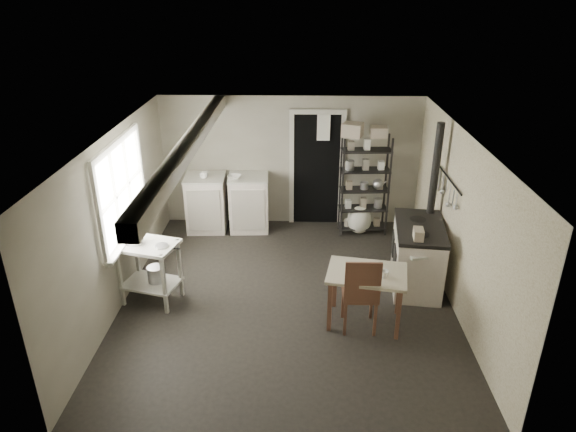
{
  "coord_description": "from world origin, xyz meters",
  "views": [
    {
      "loc": [
        0.15,
        -6.08,
        3.99
      ],
      "look_at": [
        0.0,
        0.3,
        1.1
      ],
      "focal_mm": 32.0,
      "sensor_mm": 36.0,
      "label": 1
    }
  ],
  "objects_px": {
    "shelf_rack": "(365,181)",
    "chair": "(360,294)",
    "base_cabinets": "(228,204)",
    "stove": "(417,257)",
    "work_table": "(365,297)",
    "flour_sack": "(359,220)",
    "stockpot": "(134,238)",
    "prep_table": "(151,275)"
  },
  "relations": [
    {
      "from": "flour_sack",
      "to": "base_cabinets",
      "type": "bearing_deg",
      "value": 176.56
    },
    {
      "from": "work_table",
      "to": "stockpot",
      "type": "bearing_deg",
      "value": 171.49
    },
    {
      "from": "prep_table",
      "to": "flour_sack",
      "type": "bearing_deg",
      "value": 35.5
    },
    {
      "from": "prep_table",
      "to": "work_table",
      "type": "distance_m",
      "value": 2.88
    },
    {
      "from": "prep_table",
      "to": "stockpot",
      "type": "distance_m",
      "value": 0.57
    },
    {
      "from": "stove",
      "to": "work_table",
      "type": "height_order",
      "value": "stove"
    },
    {
      "from": "base_cabinets",
      "to": "shelf_rack",
      "type": "relative_size",
      "value": 0.86
    },
    {
      "from": "prep_table",
      "to": "work_table",
      "type": "relative_size",
      "value": 0.9
    },
    {
      "from": "work_table",
      "to": "flour_sack",
      "type": "xyz_separation_m",
      "value": [
        0.2,
        2.6,
        -0.14
      ]
    },
    {
      "from": "prep_table",
      "to": "stockpot",
      "type": "relative_size",
      "value": 3.34
    },
    {
      "from": "base_cabinets",
      "to": "stove",
      "type": "xyz_separation_m",
      "value": [
        2.94,
        -1.81,
        -0.02
      ]
    },
    {
      "from": "base_cabinets",
      "to": "stove",
      "type": "bearing_deg",
      "value": -34.26
    },
    {
      "from": "shelf_rack",
      "to": "flour_sack",
      "type": "xyz_separation_m",
      "value": [
        -0.05,
        -0.04,
        -0.71
      ]
    },
    {
      "from": "base_cabinets",
      "to": "work_table",
      "type": "relative_size",
      "value": 1.54
    },
    {
      "from": "stockpot",
      "to": "base_cabinets",
      "type": "height_order",
      "value": "stockpot"
    },
    {
      "from": "stockpot",
      "to": "flour_sack",
      "type": "xyz_separation_m",
      "value": [
        3.22,
        2.15,
        -0.7
      ]
    },
    {
      "from": "stove",
      "to": "chair",
      "type": "distance_m",
      "value": 1.39
    },
    {
      "from": "stockpot",
      "to": "chair",
      "type": "bearing_deg",
      "value": -10.69
    },
    {
      "from": "stockpot",
      "to": "stove",
      "type": "xyz_separation_m",
      "value": [
        3.86,
        0.48,
        -0.5
      ]
    },
    {
      "from": "shelf_rack",
      "to": "chair",
      "type": "bearing_deg",
      "value": -100.51
    },
    {
      "from": "work_table",
      "to": "chair",
      "type": "distance_m",
      "value": 0.17
    },
    {
      "from": "stockpot",
      "to": "flour_sack",
      "type": "height_order",
      "value": "stockpot"
    },
    {
      "from": "stockpot",
      "to": "chair",
      "type": "height_order",
      "value": "stockpot"
    },
    {
      "from": "stockpot",
      "to": "stove",
      "type": "relative_size",
      "value": 0.22
    },
    {
      "from": "prep_table",
      "to": "base_cabinets",
      "type": "relative_size",
      "value": 0.59
    },
    {
      "from": "base_cabinets",
      "to": "shelf_rack",
      "type": "xyz_separation_m",
      "value": [
        2.36,
        -0.1,
        0.49
      ]
    },
    {
      "from": "base_cabinets",
      "to": "shelf_rack",
      "type": "bearing_deg",
      "value": -5.15
    },
    {
      "from": "prep_table",
      "to": "stove",
      "type": "distance_m",
      "value": 3.73
    },
    {
      "from": "stockpot",
      "to": "shelf_rack",
      "type": "relative_size",
      "value": 0.15
    },
    {
      "from": "shelf_rack",
      "to": "work_table",
      "type": "distance_m",
      "value": 2.71
    },
    {
      "from": "shelf_rack",
      "to": "chair",
      "type": "height_order",
      "value": "shelf_rack"
    },
    {
      "from": "shelf_rack",
      "to": "work_table",
      "type": "xyz_separation_m",
      "value": [
        -0.25,
        -2.64,
        -0.57
      ]
    },
    {
      "from": "shelf_rack",
      "to": "work_table",
      "type": "height_order",
      "value": "shelf_rack"
    },
    {
      "from": "prep_table",
      "to": "base_cabinets",
      "type": "distance_m",
      "value": 2.43
    },
    {
      "from": "chair",
      "to": "flour_sack",
      "type": "xyz_separation_m",
      "value": [
        0.29,
        2.71,
        -0.25
      ]
    },
    {
      "from": "work_table",
      "to": "chair",
      "type": "bearing_deg",
      "value": -130.42
    },
    {
      "from": "base_cabinets",
      "to": "chair",
      "type": "bearing_deg",
      "value": -57.37
    },
    {
      "from": "stockpot",
      "to": "work_table",
      "type": "bearing_deg",
      "value": -8.51
    },
    {
      "from": "stockpot",
      "to": "work_table",
      "type": "xyz_separation_m",
      "value": [
        3.02,
        -0.45,
        -0.56
      ]
    },
    {
      "from": "chair",
      "to": "flour_sack",
      "type": "relative_size",
      "value": 2.1
    },
    {
      "from": "base_cabinets",
      "to": "stove",
      "type": "relative_size",
      "value": 1.26
    },
    {
      "from": "shelf_rack",
      "to": "stove",
      "type": "distance_m",
      "value": 1.88
    }
  ]
}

